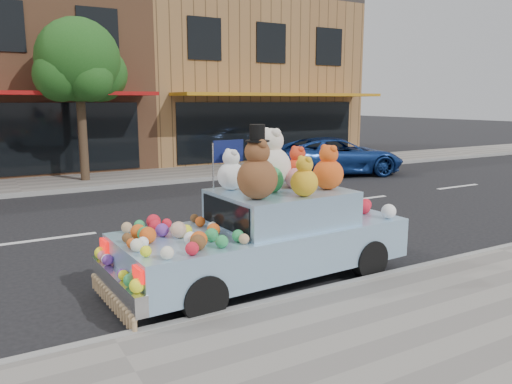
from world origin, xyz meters
TOP-DOWN VIEW (x-y plane):
  - ground at (0.00, 0.00)m, footprint 120.00×120.00m
  - far_sidewalk at (0.00, 6.50)m, footprint 60.00×3.00m
  - near_kerb at (0.00, -5.00)m, footprint 60.00×0.12m
  - far_kerb at (0.00, 5.00)m, footprint 60.00×0.12m
  - storefront_right at (10.00, 11.97)m, footprint 10.00×9.80m
  - street_tree at (2.03, 6.55)m, footprint 3.00×2.70m
  - car_blue at (10.36, 4.02)m, footprint 5.31×3.60m
  - art_car at (2.53, -4.05)m, footprint 4.56×1.95m

SIDE VIEW (x-z plane):
  - ground at x=0.00m, z-range 0.00..0.00m
  - far_sidewalk at x=0.00m, z-range 0.00..0.12m
  - near_kerb at x=0.00m, z-range 0.00..0.13m
  - far_kerb at x=0.00m, z-range 0.00..0.13m
  - car_blue at x=10.36m, z-range 0.00..1.35m
  - art_car at x=2.53m, z-range -0.37..1.99m
  - storefront_right at x=10.00m, z-range -0.01..7.29m
  - street_tree at x=2.03m, z-range 1.08..6.30m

